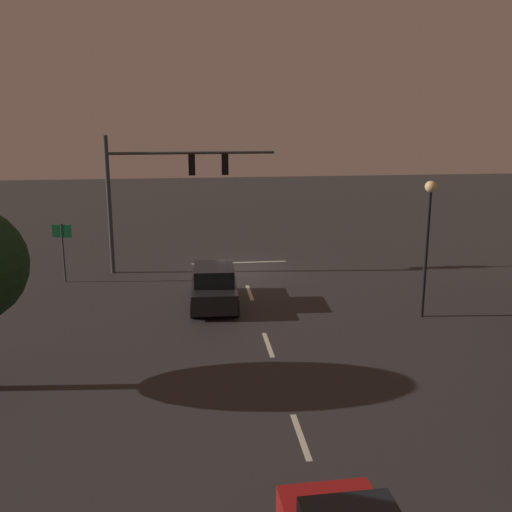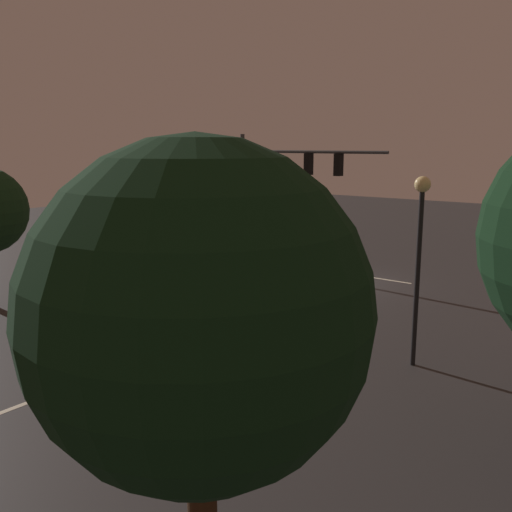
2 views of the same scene
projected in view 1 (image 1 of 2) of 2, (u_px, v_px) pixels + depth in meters
The scene contains 9 objects.
ground_plane at pixel (241, 269), 30.49m from camera, with size 80.00×80.00×0.00m, color #2D2B2B.
traffic_signal_assembly at pixel (163, 180), 29.05m from camera, with size 8.16×0.47×6.72m.
lane_dash_far at pixel (250, 293), 26.64m from camera, with size 2.20×0.16×0.01m, color beige.
lane_dash_mid at pixel (268, 345), 20.86m from camera, with size 2.20×0.16×0.01m, color beige.
lane_dash_near at pixel (301, 436), 15.08m from camera, with size 2.20×0.16×0.01m, color beige.
stop_bar at pixel (239, 262), 31.75m from camera, with size 5.00×0.16×0.01m, color beige.
car_approaching at pixel (214, 286), 24.88m from camera, with size 2.04×4.43×1.70m.
street_lamp_left_kerb at pixel (428, 224), 22.75m from camera, with size 0.44×0.44×5.35m.
route_sign at pixel (62, 240), 27.78m from camera, with size 0.89×0.24×2.80m.
Camera 1 is at (2.71, 29.30, 8.08)m, focal length 42.15 mm.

